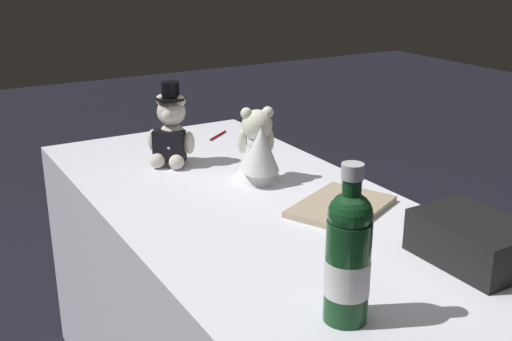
{
  "coord_description": "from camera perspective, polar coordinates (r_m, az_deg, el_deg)",
  "views": [
    {
      "loc": [
        -1.41,
        0.83,
        1.46
      ],
      "look_at": [
        0.0,
        0.0,
        0.89
      ],
      "focal_mm": 44.55,
      "sensor_mm": 36.0,
      "label": 1
    }
  ],
  "objects": [
    {
      "name": "signing_pen",
      "position": [
        2.41,
        -3.48,
        3.13
      ],
      "size": [
        0.09,
        0.11,
        0.01
      ],
      "color": "maroon",
      "rests_on": "reception_table"
    },
    {
      "name": "champagne_bottle",
      "position": [
        1.2,
        8.27,
        -7.6
      ],
      "size": [
        0.09,
        0.09,
        0.31
      ],
      "color": "#14401E",
      "rests_on": "reception_table"
    },
    {
      "name": "teddy_bear_groom",
      "position": [
        2.09,
        -7.62,
        3.3
      ],
      "size": [
        0.15,
        0.14,
        0.27
      ],
      "color": "beige",
      "rests_on": "reception_table"
    },
    {
      "name": "guestbook",
      "position": [
        1.75,
        7.65,
        -3.23
      ],
      "size": [
        0.31,
        0.34,
        0.02
      ],
      "primitive_type": "cube",
      "rotation": [
        0.0,
        0.0,
        0.44
      ],
      "color": "tan",
      "rests_on": "reception_table"
    },
    {
      "name": "reception_table",
      "position": [
        1.95,
        -0.0,
        -13.89
      ],
      "size": [
        1.72,
        0.79,
        0.79
      ],
      "primitive_type": "cube",
      "color": "white",
      "rests_on": "ground_plane"
    },
    {
      "name": "gift_case_black",
      "position": [
        1.52,
        18.97,
        -5.96
      ],
      "size": [
        0.26,
        0.19,
        0.1
      ],
      "color": "black",
      "rests_on": "reception_table"
    },
    {
      "name": "teddy_bear_bride",
      "position": [
        1.91,
        0.19,
        1.89
      ],
      "size": [
        0.21,
        0.17,
        0.23
      ],
      "color": "white",
      "rests_on": "reception_table"
    }
  ]
}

